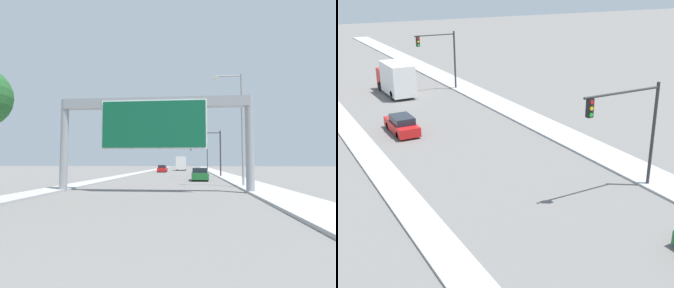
{
  "view_description": "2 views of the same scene",
  "coord_description": "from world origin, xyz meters",
  "views": [
    {
      "loc": [
        2.52,
        0.14,
        2.01
      ],
      "look_at": [
        0.0,
        29.11,
        4.08
      ],
      "focal_mm": 28.0,
      "sensor_mm": 36.0,
      "label": 1
    },
    {
      "loc": [
        -14.04,
        19.05,
        12.5
      ],
      "look_at": [
        -0.61,
        43.02,
        2.48
      ],
      "focal_mm": 50.0,
      "sensor_mm": 36.0,
      "label": 2
    }
  ],
  "objects": [
    {
      "name": "street_lamp_right",
      "position": [
        6.56,
        22.39,
        5.57
      ],
      "size": [
        2.57,
        0.28,
        9.55
      ],
      "color": "gray",
      "rests_on": "ground"
    },
    {
      "name": "traffic_light_mid_block",
      "position": [
        5.31,
        68.0,
        4.41
      ],
      "size": [
        4.67,
        0.32,
        6.53
      ],
      "color": "#2D2D30",
      "rests_on": "ground"
    },
    {
      "name": "traffic_light_near_intersection",
      "position": [
        5.01,
        38.0,
        4.52
      ],
      "size": [
        5.54,
        0.32,
        6.6
      ],
      "color": "#2D2D30",
      "rests_on": "ground"
    },
    {
      "name": "car_near_left",
      "position": [
        3.5,
        30.1,
        0.68
      ],
      "size": [
        1.81,
        4.31,
        1.43
      ],
      "color": "#1E662D",
      "rests_on": "ground"
    },
    {
      "name": "truck_box_primary",
      "position": [
        0.0,
        68.64,
        1.8
      ],
      "size": [
        2.41,
        7.26,
        3.57
      ],
      "color": "red",
      "rests_on": "ground"
    },
    {
      "name": "median_strip_left",
      "position": [
        -7.25,
        60.0,
        0.07
      ],
      "size": [
        2.0,
        120.0,
        0.15
      ],
      "color": "#A6A6A6",
      "rests_on": "ground"
    },
    {
      "name": "sidewalk_right",
      "position": [
        7.75,
        60.0,
        0.07
      ],
      "size": [
        3.0,
        120.0,
        0.15
      ],
      "color": "#A6A6A6",
      "rests_on": "ground"
    },
    {
      "name": "car_near_center",
      "position": [
        -3.5,
        55.57,
        0.71
      ],
      "size": [
        1.77,
        4.59,
        1.5
      ],
      "color": "red",
      "rests_on": "ground"
    },
    {
      "name": "sign_gantry",
      "position": [
        0.0,
        17.88,
        4.83
      ],
      "size": [
        13.45,
        0.73,
        6.52
      ],
      "color": "gray",
      "rests_on": "ground"
    }
  ]
}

